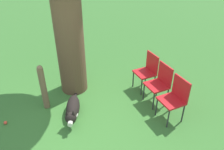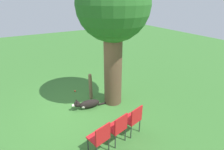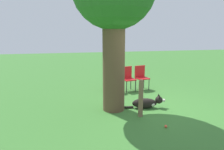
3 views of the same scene
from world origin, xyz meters
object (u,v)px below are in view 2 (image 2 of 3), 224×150
red_chair_1 (118,127)px  dog (87,104)px  fence_post (90,86)px  red_chair_0 (100,137)px  tennis_ball (75,91)px  red_chair_2 (133,118)px  oak_tree (113,10)px

red_chair_1 → dog: bearing=-11.0°
fence_post → red_chair_0: fence_post is taller
fence_post → red_chair_1: 2.46m
fence_post → tennis_ball: size_ratio=15.15×
dog → red_chair_2: size_ratio=1.39×
red_chair_0 → red_chair_2: 1.12m
tennis_ball → red_chair_2: bearing=11.5°
dog → tennis_ball: size_ratio=18.65×
red_chair_2 → tennis_ball: bearing=-2.3°
fence_post → red_chair_2: size_ratio=1.13×
oak_tree → red_chair_0: oak_tree is taller
tennis_ball → red_chair_0: bearing=-8.1°
oak_tree → fence_post: size_ratio=4.40×
tennis_ball → oak_tree: bearing=34.9°
dog → red_chair_2: 1.96m
oak_tree → red_chair_1: oak_tree is taller
dog → tennis_ball: bearing=-83.0°
red_chair_0 → red_chair_2: (-0.17, 1.11, 0.00)m
oak_tree → red_chair_1: bearing=-26.6°
dog → red_chair_1: (1.90, 0.09, 0.37)m
red_chair_2 → fence_post: bearing=-7.6°
oak_tree → red_chair_0: (1.89, -1.46, -2.70)m
oak_tree → tennis_ball: (-1.42, -0.99, -3.19)m
oak_tree → dog: (-0.09, -1.00, -3.07)m
fence_post → oak_tree: bearing=43.7°
red_chair_0 → tennis_ball: (-3.31, 0.47, -0.49)m
fence_post → red_chair_0: size_ratio=1.13×
fence_post → red_chair_1: bearing=-6.9°
fence_post → red_chair_2: bearing=6.2°
red_chair_2 → dog: bearing=5.9°
fence_post → tennis_ball: fence_post is taller
dog → red_chair_0: (1.98, -0.46, 0.37)m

